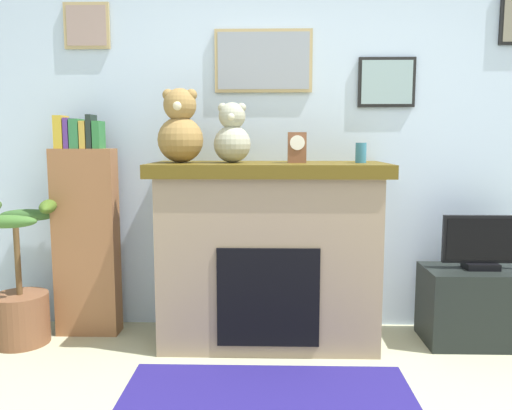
% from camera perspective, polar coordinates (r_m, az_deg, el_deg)
% --- Properties ---
extents(back_wall, '(5.20, 0.15, 2.60)m').
position_cam_1_polar(back_wall, '(3.56, 5.52, 7.52)').
color(back_wall, silver).
rests_on(back_wall, ground_plane).
extents(fireplace, '(1.45, 0.65, 1.14)m').
position_cam_1_polar(fireplace, '(3.28, 1.38, -5.24)').
color(fireplace, gray).
rests_on(fireplace, ground_plane).
extents(bookshelf, '(0.40, 0.16, 1.44)m').
position_cam_1_polar(bookshelf, '(3.56, -18.30, -3.08)').
color(bookshelf, '#905C38').
rests_on(bookshelf, ground_plane).
extents(potted_plant, '(0.51, 0.48, 0.92)m').
position_cam_1_polar(potted_plant, '(3.61, -24.63, -8.91)').
color(potted_plant, brown).
rests_on(potted_plant, ground_plane).
extents(tv_stand, '(0.68, 0.40, 0.48)m').
position_cam_1_polar(tv_stand, '(3.61, 23.39, -10.19)').
color(tv_stand, black).
rests_on(tv_stand, ground_plane).
extents(television, '(0.49, 0.14, 0.34)m').
position_cam_1_polar(television, '(3.52, 23.72, -3.99)').
color(television, black).
rests_on(television, tv_stand).
extents(candle_jar, '(0.07, 0.07, 0.12)m').
position_cam_1_polar(candle_jar, '(3.23, 11.53, 5.68)').
color(candle_jar, teal).
rests_on(candle_jar, fireplace).
extents(mantel_clock, '(0.11, 0.08, 0.19)m').
position_cam_1_polar(mantel_clock, '(3.18, 4.55, 6.37)').
color(mantel_clock, brown).
rests_on(mantel_clock, fireplace).
extents(teddy_bear_grey, '(0.28, 0.28, 0.45)m').
position_cam_1_polar(teddy_bear_grey, '(3.23, -8.37, 8.27)').
color(teddy_bear_grey, olive).
rests_on(teddy_bear_grey, fireplace).
extents(teddy_bear_cream, '(0.23, 0.23, 0.37)m').
position_cam_1_polar(teddy_bear_cream, '(3.19, -2.66, 7.66)').
color(teddy_bear_cream, '#A0A089').
rests_on(teddy_bear_cream, fireplace).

